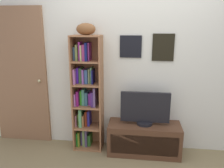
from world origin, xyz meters
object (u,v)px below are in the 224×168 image
Objects in this scene: bookshelf at (86,95)px; television at (145,109)px; tv_stand at (144,139)px; door at (20,77)px; football at (86,29)px.

bookshelf is 0.86m from television.
bookshelf is at bearing 173.90° from tv_stand.
bookshelf is at bearing -4.78° from door.
bookshelf reaches higher than television.
bookshelf is 2.46× the size of television.
bookshelf reaches higher than tv_stand.
tv_stand is at bearing -6.10° from bookshelf.
television is (0.00, 0.00, 0.45)m from tv_stand.
tv_stand is 1.50× the size of television.
door is (-1.04, 0.09, 0.21)m from bookshelf.
bookshelf is at bearing 132.11° from football.
television is 1.92m from door.
football is 1.29m from door.
door is (-1.88, 0.18, 0.35)m from television.
door is (-1.88, 0.18, 0.80)m from tv_stand.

